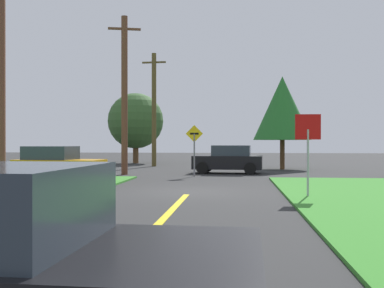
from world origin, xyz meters
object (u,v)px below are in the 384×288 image
car_approaching_junction (229,159)px  pine_tree_center (282,108)px  utility_pole_mid (124,94)px  stop_sign (308,138)px  oak_tree_left (136,121)px  parked_car_near_building (57,164)px  utility_pole_far (154,109)px  direction_sign (194,145)px  utility_pole_near (0,32)px

car_approaching_junction → pine_tree_center: (3.49, 4.28, 3.26)m
car_approaching_junction → utility_pole_mid: 7.01m
stop_sign → oak_tree_left: oak_tree_left is taller
parked_car_near_building → stop_sign: bearing=-19.1°
utility_pole_far → direction_sign: (3.93, -9.68, -2.63)m
utility_pole_mid → direction_sign: 4.96m
car_approaching_junction → parked_car_near_building: 10.01m
car_approaching_junction → direction_sign: size_ratio=1.51×
stop_sign → direction_sign: (-4.49, 8.79, -0.24)m
utility_pole_near → utility_pole_mid: utility_pole_near is taller
car_approaching_junction → utility_pole_mid: (-5.73, -1.65, 3.68)m
parked_car_near_building → utility_pole_near: (1.58, -7.83, 4.03)m
car_approaching_junction → utility_pole_near: 16.08m
stop_sign → parked_car_near_building: 11.48m
utility_pole_near → utility_pole_far: size_ratio=1.11×
oak_tree_left → pine_tree_center: (11.67, -7.67, 0.43)m
utility_pole_near → pine_tree_center: 20.93m
car_approaching_junction → oak_tree_left: oak_tree_left is taller
utility_pole_mid → stop_sign: bearing=-49.0°
direction_sign → pine_tree_center: size_ratio=0.44×
parked_car_near_building → utility_pole_near: utility_pole_near is taller
stop_sign → direction_sign: size_ratio=1.00×
car_approaching_junction → utility_pole_far: utility_pole_far is taller
utility_pole_near → car_approaching_junction: bearing=67.3°
direction_sign → oak_tree_left: 16.03m
utility_pole_far → pine_tree_center: 9.59m
utility_pole_far → parked_car_near_building: bearing=-98.0°
direction_sign → oak_tree_left: oak_tree_left is taller
utility_pole_near → oak_tree_left: size_ratio=1.56×
utility_pole_near → oak_tree_left: bearing=94.7°
utility_pole_mid → utility_pole_far: (0.05, 8.71, -0.17)m
car_approaching_junction → oak_tree_left: (-8.18, 11.94, 2.83)m
oak_tree_left → parked_car_near_building: bearing=-88.2°
stop_sign → direction_sign: bearing=-63.8°
stop_sign → oak_tree_left: bearing=-65.8°
parked_car_near_building → utility_pole_far: bearing=88.2°
stop_sign → pine_tree_center: (0.75, 15.68, 2.14)m
car_approaching_junction → utility_pole_far: (-5.68, 7.06, 3.51)m
stop_sign → utility_pole_far: 20.43m
parked_car_near_building → utility_pole_near: size_ratio=0.43×
utility_pole_far → direction_sign: utility_pole_far is taller
parked_car_near_building → car_approaching_junction: bearing=46.9°
parked_car_near_building → direction_sign: (5.84, 3.91, 0.88)m
stop_sign → parked_car_near_building: bearing=-26.1°
parked_car_near_building → oak_tree_left: bearing=98.0°
direction_sign → utility_pole_mid: bearing=166.4°
pine_tree_center → car_approaching_junction: bearing=-129.2°
oak_tree_left → stop_sign: bearing=-64.9°
utility_pole_mid → direction_sign: bearing=-13.6°
direction_sign → parked_car_near_building: bearing=-146.2°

